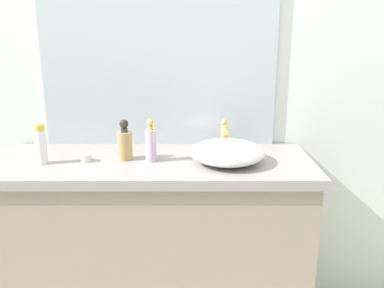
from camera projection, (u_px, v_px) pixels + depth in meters
name	position (u px, v px, depth m)	size (l,w,h in m)	color
bathroom_wall_rear	(158.00, 61.00, 2.04)	(6.00, 0.06, 2.60)	silver
vanity_counter	(159.00, 245.00, 1.97)	(1.42, 0.54, 0.88)	gray
wall_mirror_panel	(159.00, 30.00, 1.96)	(1.16, 0.01, 1.14)	#B2BCC6
sink_basin	(228.00, 152.00, 1.80)	(0.33, 0.33, 0.10)	white
faucet	(225.00, 134.00, 1.97)	(0.03, 0.12, 0.15)	#D8A752
soap_dispenser	(126.00, 143.00, 1.84)	(0.07, 0.07, 0.19)	tan
lotion_bottle	(42.00, 145.00, 1.78)	(0.05, 0.05, 0.18)	white
perfume_bottle	(152.00, 143.00, 1.81)	(0.05, 0.05, 0.19)	silver
candle_jar	(87.00, 158.00, 1.83)	(0.05, 0.05, 0.04)	silver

